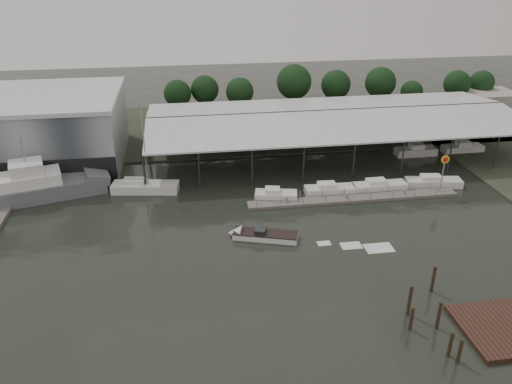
{
  "coord_description": "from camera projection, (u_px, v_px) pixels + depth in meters",
  "views": [
    {
      "loc": [
        -6.36,
        -45.89,
        29.45
      ],
      "look_at": [
        1.94,
        9.19,
        2.5
      ],
      "focal_mm": 35.0,
      "sensor_mm": 36.0,
      "label": 1
    }
  ],
  "objects": [
    {
      "name": "horizon_tree_line",
      "position": [
        327.0,
        86.0,
        97.63
      ],
      "size": [
        67.16,
        8.81,
        10.08
      ],
      "color": "black",
      "rests_on": "ground"
    },
    {
      "name": "shell_fuel_sign",
      "position": [
        444.0,
        167.0,
        65.33
      ],
      "size": [
        1.1,
        0.18,
        5.55
      ],
      "color": "gray",
      "rests_on": "ground"
    },
    {
      "name": "mooring_pilings",
      "position": [
        432.0,
        318.0,
        42.88
      ],
      "size": [
        4.64,
        9.34,
        3.68
      ],
      "color": "#382B1C",
      "rests_on": "ground"
    },
    {
      "name": "moored_cruiser_2",
      "position": [
        379.0,
        186.0,
        67.83
      ],
      "size": [
        7.43,
        2.29,
        1.7
      ],
      "rotation": [
        0.0,
        0.0,
        0.01
      ],
      "color": "white",
      "rests_on": "ground"
    },
    {
      "name": "moored_cruiser_3",
      "position": [
        433.0,
        182.0,
        69.06
      ],
      "size": [
        7.82,
        3.26,
        1.7
      ],
      "rotation": [
        0.0,
        0.0,
        -0.14
      ],
      "color": "white",
      "rests_on": "ground"
    },
    {
      "name": "moored_cruiser_1",
      "position": [
        329.0,
        190.0,
        66.84
      ],
      "size": [
        6.84,
        2.43,
        1.7
      ],
      "rotation": [
        0.0,
        0.0,
        -0.03
      ],
      "color": "white",
      "rests_on": "ground"
    },
    {
      "name": "speedboat_underway",
      "position": [
        260.0,
        235.0,
        56.59
      ],
      "size": [
        18.42,
        7.41,
        2.0
      ],
      "rotation": [
        0.0,
        0.0,
        2.83
      ],
      "color": "white",
      "rests_on": "ground"
    },
    {
      "name": "ground",
      "position": [
        251.0,
        250.0,
        54.52
      ],
      "size": [
        200.0,
        200.0,
        0.0
      ],
      "primitive_type": "plane",
      "color": "black",
      "rests_on": "ground"
    },
    {
      "name": "white_sailboat",
      "position": [
        144.0,
        187.0,
        67.52
      ],
      "size": [
        9.21,
        3.94,
        12.74
      ],
      "rotation": [
        0.0,
        0.0,
        -0.15
      ],
      "color": "white",
      "rests_on": "ground"
    },
    {
      "name": "land_strip_far",
      "position": [
        219.0,
        128.0,
        91.86
      ],
      "size": [
        140.0,
        30.0,
        0.3
      ],
      "color": "#383C2D",
      "rests_on": "ground"
    },
    {
      "name": "distant_commercial_buildings",
      "position": [
        507.0,
        102.0,
        101.42
      ],
      "size": [
        22.0,
        8.0,
        4.0
      ],
      "color": "#A1978E",
      "rests_on": "ground"
    },
    {
      "name": "storage_warehouse",
      "position": [
        39.0,
        129.0,
        75.12
      ],
      "size": [
        24.5,
        20.5,
        10.5
      ],
      "color": "#999DA3",
      "rests_on": "ground"
    },
    {
      "name": "floating_dock",
      "position": [
        353.0,
        199.0,
        65.35
      ],
      "size": [
        28.0,
        2.0,
        1.4
      ],
      "color": "slate",
      "rests_on": "ground"
    },
    {
      "name": "covered_boat_shed",
      "position": [
        332.0,
        114.0,
        79.06
      ],
      "size": [
        58.24,
        24.0,
        6.96
      ],
      "color": "white",
      "rests_on": "ground"
    },
    {
      "name": "grey_trawler",
      "position": [
        40.0,
        186.0,
        65.57
      ],
      "size": [
        18.0,
        9.33,
        8.84
      ],
      "rotation": [
        0.0,
        0.0,
        0.27
      ],
      "color": "slate",
      "rests_on": "ground"
    },
    {
      "name": "moored_cruiser_0",
      "position": [
        276.0,
        195.0,
        65.36
      ],
      "size": [
        5.8,
        3.25,
        1.7
      ],
      "rotation": [
        0.0,
        0.0,
        -0.2
      ],
      "color": "white",
      "rests_on": "ground"
    },
    {
      "name": "trawler_dock",
      "position": [
        0.0,
        208.0,
        62.85
      ],
      "size": [
        3.0,
        18.0,
        0.5
      ],
      "color": "slate",
      "rests_on": "ground"
    }
  ]
}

